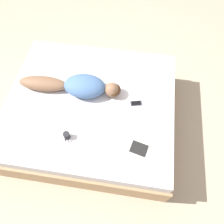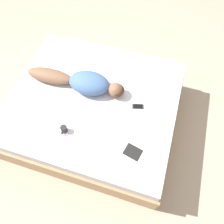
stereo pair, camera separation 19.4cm
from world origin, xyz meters
name	(u,v)px [view 2 (the right image)]	position (x,y,z in m)	size (l,w,h in m)	color
ground_plane	(96,119)	(0.00, 0.00, 0.00)	(12.00, 12.00, 0.00)	#B7A88E
bed	(94,109)	(0.00, 0.00, 0.27)	(1.90, 2.13, 0.55)	tan
person	(81,82)	(-0.13, -0.19, 0.65)	(0.35, 1.29, 0.22)	brown
open_magazine	(137,144)	(0.43, 0.68, 0.55)	(0.50, 0.36, 0.01)	silver
coffee_mug	(64,129)	(0.52, -0.15, 0.59)	(0.10, 0.07, 0.08)	#232328
cell_phone	(138,106)	(-0.04, 0.57, 0.56)	(0.10, 0.15, 0.01)	#333842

